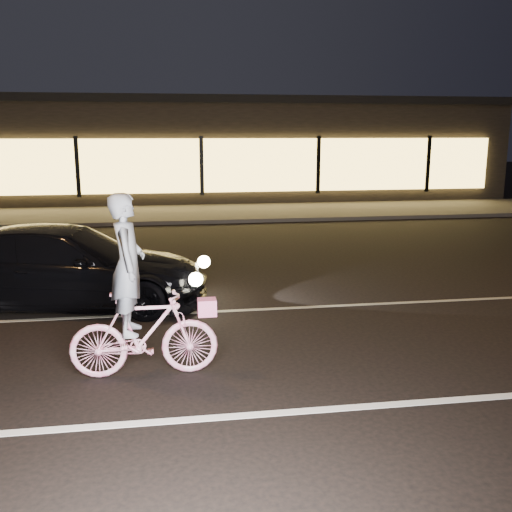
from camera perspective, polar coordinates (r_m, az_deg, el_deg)
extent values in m
plane|color=black|center=(7.48, 1.60, -10.04)|extent=(90.00, 90.00, 0.00)
cube|color=silver|center=(6.15, 4.19, -15.25)|extent=(60.00, 0.12, 0.01)
cube|color=gray|center=(9.34, -0.60, -5.40)|extent=(60.00, 0.10, 0.01)
cube|color=#383533|center=(20.04, -5.07, 4.28)|extent=(30.00, 4.00, 0.12)
cube|color=black|center=(25.85, -6.04, 10.38)|extent=(25.00, 8.00, 4.00)
cube|color=black|center=(25.86, -6.14, 14.92)|extent=(25.40, 8.40, 0.30)
cube|color=#FFCB59|center=(21.78, -5.48, 8.98)|extent=(23.00, 0.15, 2.00)
cube|color=black|center=(21.90, -17.43, 8.50)|extent=(0.15, 0.08, 2.20)
cube|color=black|center=(21.70, -5.46, 8.97)|extent=(0.15, 0.08, 2.20)
cube|color=black|center=(22.41, 6.24, 9.06)|extent=(0.15, 0.08, 2.20)
cube|color=black|center=(23.96, 16.83, 8.82)|extent=(0.15, 0.08, 2.20)
imported|color=#E53479|center=(6.88, -11.13, -7.65)|extent=(1.74, 0.49, 1.04)
imported|color=silver|center=(6.66, -12.70, -0.83)|extent=(0.39, 0.60, 1.64)
cube|color=#E6497F|center=(6.79, -4.92, -5.12)|extent=(0.22, 0.18, 0.20)
imported|color=black|center=(9.93, -18.32, -0.99)|extent=(4.84, 2.59, 1.33)
sphere|color=#FFF2BF|center=(10.05, -5.24, -0.58)|extent=(0.22, 0.22, 0.22)
sphere|color=#FFF2BF|center=(8.87, -6.04, -2.34)|extent=(0.22, 0.22, 0.22)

